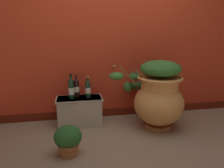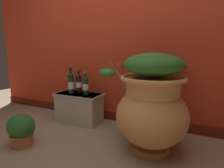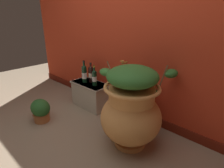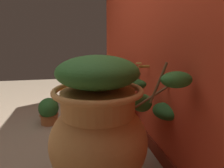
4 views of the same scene
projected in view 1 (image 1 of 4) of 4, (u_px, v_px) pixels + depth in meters
name	position (u px, v px, depth m)	size (l,w,h in m)	color
ground_plane	(132.00, 154.00, 2.19)	(7.00, 7.00, 0.00)	gray
back_wall	(111.00, 29.00, 3.04)	(4.40, 0.33, 2.60)	red
terracotta_urn	(158.00, 95.00, 2.74)	(0.94, 0.95, 0.90)	#D68E4C
stone_ledge	(80.00, 110.00, 2.88)	(0.62, 0.31, 0.38)	beige
wine_bottle_left	(76.00, 87.00, 2.85)	(0.08, 0.08, 0.30)	black
wine_bottle_middle	(71.00, 88.00, 2.77)	(0.08, 0.08, 0.33)	black
wine_bottle_right	(88.00, 88.00, 2.82)	(0.07, 0.07, 0.30)	black
potted_shrub	(68.00, 140.00, 2.15)	(0.29, 0.23, 0.31)	#B26638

